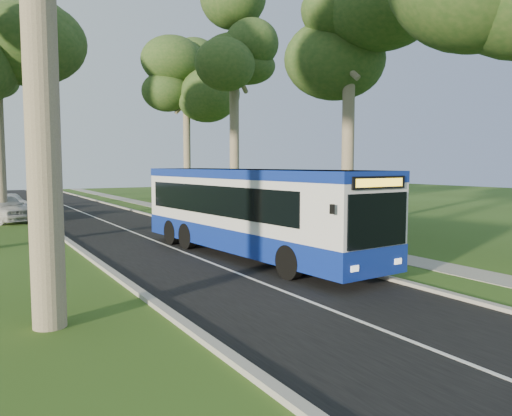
{
  "coord_description": "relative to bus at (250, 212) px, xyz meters",
  "views": [
    {
      "loc": [
        -11.01,
        -15.3,
        3.5
      ],
      "look_at": [
        0.05,
        3.39,
        1.6
      ],
      "focal_mm": 35.0,
      "sensor_mm": 36.0,
      "label": 1
    }
  ],
  "objects": [
    {
      "name": "car_white",
      "position": [
        -7.25,
        17.66,
        -0.86
      ],
      "size": [
        3.74,
        5.43,
        1.72
      ],
      "primitive_type": "imported",
      "rotation": [
        0.0,
        0.0,
        0.38
      ],
      "color": "silver",
      "rests_on": "ground"
    },
    {
      "name": "car_silver",
      "position": [
        -6.48,
        24.39,
        -1.05
      ],
      "size": [
        2.71,
        4.29,
        1.33
      ],
      "primitive_type": "imported",
      "rotation": [
        0.0,
        0.0,
        0.35
      ],
      "color": "#ABADB3",
      "rests_on": "ground"
    },
    {
      "name": "footpath",
      "position": [
        4.66,
        9.08,
        -1.71
      ],
      "size": [
        1.5,
        100.0,
        0.02
      ],
      "primitive_type": "cube",
      "color": "gray",
      "rests_on": "ground"
    },
    {
      "name": "centre_line",
      "position": [
        -1.84,
        9.08,
        -1.7
      ],
      "size": [
        0.12,
        100.0,
        0.0
      ],
      "primitive_type": "cube",
      "color": "white",
      "rests_on": "road"
    },
    {
      "name": "litter_bin",
      "position": [
        2.42,
        2.75,
        -1.27
      ],
      "size": [
        0.51,
        0.51,
        0.9
      ],
      "rotation": [
        0.0,
        0.0,
        -0.28
      ],
      "color": "black",
      "rests_on": "ground"
    },
    {
      "name": "ground",
      "position": [
        1.66,
        -0.92,
        -1.72
      ],
      "size": [
        120.0,
        120.0,
        0.0
      ],
      "primitive_type": "plane",
      "color": "#304B17",
      "rests_on": "ground"
    },
    {
      "name": "kerb_west",
      "position": [
        -5.34,
        9.08,
        -1.66
      ],
      "size": [
        0.25,
        100.0,
        0.12
      ],
      "primitive_type": "cube",
      "color": "#9E9B93",
      "rests_on": "ground"
    },
    {
      "name": "tree_east_b",
      "position": [
        9.16,
        5.08,
        9.63
      ],
      "size": [
        5.2,
        5.2,
        15.32
      ],
      "color": "#7A6B56",
      "rests_on": "ground"
    },
    {
      "name": "bus_stop_sign",
      "position": [
        2.02,
        -2.83,
        -0.23
      ],
      "size": [
        0.1,
        0.33,
        2.37
      ],
      "rotation": [
        0.0,
        0.0,
        -0.12
      ],
      "color": "gray",
      "rests_on": "ground"
    },
    {
      "name": "bus_shelter",
      "position": [
        3.53,
        4.99,
        0.35
      ],
      "size": [
        2.12,
        3.54,
        2.92
      ],
      "rotation": [
        0.0,
        0.0,
        0.08
      ],
      "color": "black",
      "rests_on": "ground"
    },
    {
      "name": "road",
      "position": [
        -1.84,
        9.08,
        -1.71
      ],
      "size": [
        7.0,
        100.0,
        0.02
      ],
      "primitive_type": "cube",
      "color": "black",
      "rests_on": "ground"
    },
    {
      "name": "tree_east_d",
      "position": [
        9.66,
        29.08,
        10.11
      ],
      "size": [
        5.2,
        5.2,
        15.98
      ],
      "color": "#7A6B56",
      "rests_on": "ground"
    },
    {
      "name": "kerb_east",
      "position": [
        1.66,
        9.08,
        -1.66
      ],
      "size": [
        0.25,
        100.0,
        0.12
      ],
      "primitive_type": "cube",
      "color": "#9E9B93",
      "rests_on": "ground"
    },
    {
      "name": "bus",
      "position": [
        0.0,
        0.0,
        0.0
      ],
      "size": [
        3.57,
        12.68,
        3.32
      ],
      "rotation": [
        0.0,
        0.0,
        0.08
      ],
      "color": "silver",
      "rests_on": "ground"
    },
    {
      "name": "tree_east_c",
      "position": [
        8.46,
        17.08,
        10.61
      ],
      "size": [
        5.2,
        5.2,
        16.66
      ],
      "color": "#7A6B56",
      "rests_on": "ground"
    }
  ]
}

